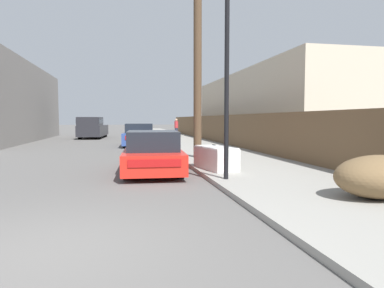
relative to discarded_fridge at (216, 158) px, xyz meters
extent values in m
plane|color=#595654|center=(-3.78, -5.80, -0.46)|extent=(220.00, 220.00, 0.00)
cube|color=gray|center=(1.52, 17.70, -0.40)|extent=(4.20, 63.00, 0.12)
cube|color=silver|center=(0.00, 0.00, -0.01)|extent=(1.05, 1.85, 0.66)
cube|color=white|center=(0.00, 0.00, 0.33)|extent=(1.01, 1.78, 0.03)
cube|color=#333335|center=(0.10, 0.57, 0.36)|extent=(0.07, 0.20, 0.02)
cube|color=gray|center=(-0.05, 0.27, 0.35)|extent=(0.75, 0.21, 0.01)
cube|color=gray|center=(0.05, -0.26, 0.35)|extent=(0.75, 0.21, 0.01)
cube|color=red|center=(-1.88, 0.74, -0.03)|extent=(2.01, 4.60, 0.57)
cube|color=black|center=(-1.91, 0.33, 0.54)|extent=(1.62, 2.25, 0.57)
cube|color=#B21414|center=(-2.02, -1.52, 0.07)|extent=(1.36, 0.11, 0.20)
cylinder|color=black|center=(-2.54, 2.17, -0.13)|extent=(0.24, 0.69, 0.68)
cylinder|color=black|center=(-1.05, 2.08, -0.13)|extent=(0.24, 0.69, 0.68)
cylinder|color=black|center=(-2.71, -0.61, -0.13)|extent=(0.24, 0.69, 0.68)
cylinder|color=black|center=(-1.22, -0.70, -0.13)|extent=(0.24, 0.69, 0.68)
cube|color=#2D478C|center=(-1.76, 11.53, 0.03)|extent=(2.24, 4.62, 0.70)
cube|color=black|center=(-1.78, 11.36, 0.66)|extent=(1.82, 2.64, 0.55)
cube|color=#B21414|center=(-1.95, 9.29, 0.16)|extent=(1.46, 0.15, 0.25)
cylinder|color=black|center=(-2.47, 12.99, -0.14)|extent=(0.25, 0.67, 0.65)
cylinder|color=black|center=(-0.83, 12.85, -0.14)|extent=(0.25, 0.67, 0.65)
cylinder|color=black|center=(-2.70, 10.22, -0.14)|extent=(0.25, 0.67, 0.65)
cylinder|color=black|center=(-1.06, 10.08, -0.14)|extent=(0.25, 0.67, 0.65)
cube|color=#232328|center=(-5.37, 21.46, 0.21)|extent=(2.36, 5.87, 0.92)
cube|color=#232328|center=(-5.49, 19.88, 1.03)|extent=(2.00, 2.72, 0.72)
cube|color=black|center=(-5.49, 19.88, 1.05)|extent=(2.03, 2.67, 0.40)
cylinder|color=black|center=(-4.71, 19.62, -0.03)|extent=(0.33, 0.89, 0.87)
cylinder|color=black|center=(-6.30, 19.74, -0.03)|extent=(0.33, 0.89, 0.87)
cylinder|color=black|center=(-4.43, 23.17, -0.03)|extent=(0.33, 0.89, 0.87)
cylinder|color=black|center=(-6.03, 23.29, -0.03)|extent=(0.33, 0.89, 0.87)
cylinder|color=#4C3826|center=(0.17, 3.37, 3.79)|extent=(0.32, 0.32, 8.26)
cylinder|color=black|center=(-0.21, -1.79, 1.98)|extent=(0.12, 0.12, 4.64)
ellipsoid|color=brown|center=(2.08, -4.45, 0.08)|extent=(1.86, 1.29, 0.84)
cube|color=brown|center=(3.47, 12.36, 0.56)|extent=(0.08, 35.86, 1.81)
cube|color=beige|center=(7.96, 13.38, 2.00)|extent=(6.00, 19.70, 4.93)
cylinder|color=#282D42|center=(1.96, 20.56, 0.04)|extent=(0.28, 0.28, 0.77)
cylinder|color=#B72D33|center=(1.96, 20.56, 0.73)|extent=(0.34, 0.34, 0.61)
sphere|color=tan|center=(1.96, 20.56, 1.15)|extent=(0.23, 0.23, 0.23)
camera|label=1|loc=(-2.80, -10.14, 1.18)|focal=32.00mm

